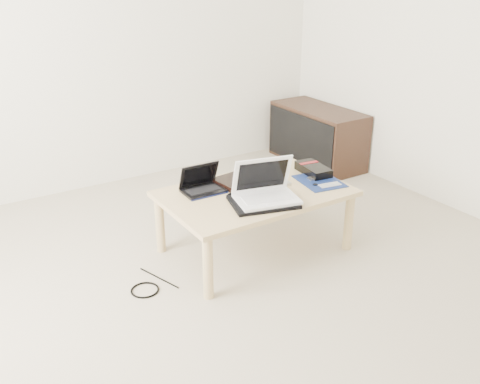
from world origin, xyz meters
TOP-DOWN VIEW (x-y plane):
  - ground at (0.00, 0.00)m, footprint 4.00×4.00m
  - coffee_table at (0.42, 0.43)m, footprint 1.10×0.70m
  - media_cabinet at (1.77, 1.45)m, footprint 0.41×0.90m
  - book at (0.44, 0.56)m, footprint 0.36×0.32m
  - netbook at (0.15, 0.60)m, footprint 0.25×0.18m
  - tablet at (0.43, 0.50)m, footprint 0.27×0.22m
  - remote at (0.64, 0.49)m, footprint 0.05×0.22m
  - neoprene_sleeve at (0.36, 0.25)m, footprint 0.43×0.36m
  - white_laptop at (0.38, 0.27)m, footprint 0.39×0.32m
  - motherboard at (0.84, 0.33)m, footprint 0.28×0.33m
  - gpu_box at (0.90, 0.46)m, footprint 0.16×0.28m
  - cable_coil at (0.27, 0.41)m, footprint 0.11×0.11m
  - floor_cable_coil at (-0.35, 0.37)m, footprint 0.18×0.18m
  - floor_cable_trail at (-0.23, 0.44)m, footprint 0.10×0.31m

SIDE VIEW (x-z plane):
  - ground at x=0.00m, z-range 0.00..0.00m
  - floor_cable_trail at x=-0.23m, z-range 0.00..0.01m
  - floor_cable_coil at x=-0.35m, z-range 0.00..0.01m
  - media_cabinet at x=1.77m, z-range 0.00..0.50m
  - coffee_table at x=0.42m, z-range 0.15..0.55m
  - motherboard at x=0.84m, z-range 0.40..0.41m
  - cable_coil at x=0.27m, z-range 0.40..0.41m
  - tablet at x=0.43m, z-range 0.40..0.41m
  - remote at x=0.64m, z-range 0.40..0.42m
  - neoprene_sleeve at x=0.36m, z-range 0.40..0.42m
  - book at x=0.44m, z-range 0.40..0.43m
  - gpu_box at x=0.90m, z-range 0.40..0.46m
  - netbook at x=0.15m, z-range 0.35..0.52m
  - white_laptop at x=0.38m, z-range 0.35..0.59m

